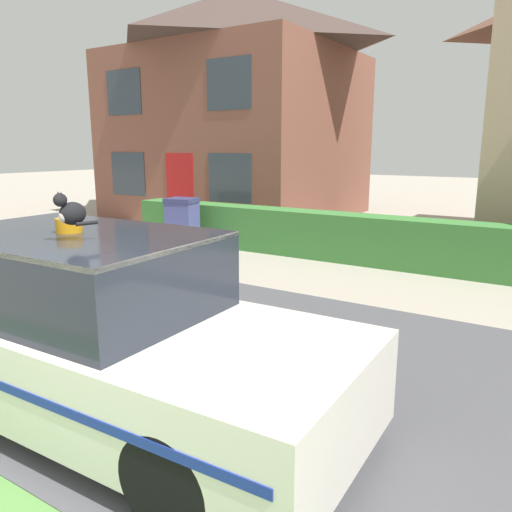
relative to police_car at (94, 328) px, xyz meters
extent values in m
cube|color=#4C4C51|center=(0.93, 1.54, -0.75)|extent=(28.00, 5.09, 0.01)
cube|color=#3D7F38|center=(0.09, 6.70, -0.28)|extent=(11.87, 0.67, 0.96)
cylinder|color=black|center=(1.52, -0.74, -0.42)|extent=(0.66, 0.22, 0.66)
cylinder|color=black|center=(1.48, 0.82, -0.42)|extent=(0.66, 0.22, 0.66)
cylinder|color=black|center=(-1.33, 0.74, -0.42)|extent=(0.66, 0.22, 0.66)
cube|color=silver|center=(0.09, 0.00, -0.20)|extent=(4.58, 1.87, 0.72)
cube|color=#232833|center=(-0.22, -0.01, 0.49)|extent=(2.42, 1.64, 0.65)
cube|color=silver|center=(-0.22, -0.01, 0.79)|extent=(2.42, 1.64, 0.04)
cube|color=navy|center=(0.12, -0.88, -0.15)|extent=(4.30, 0.12, 0.07)
cube|color=navy|center=(0.07, 0.88, -0.15)|extent=(4.30, 0.12, 0.07)
cylinder|color=orange|center=(-0.22, -0.01, 0.87)|extent=(0.22, 0.22, 0.12)
ellipsoid|color=black|center=(0.14, -0.23, 1.02)|extent=(0.19, 0.23, 0.18)
ellipsoid|color=beige|center=(0.12, -0.30, 1.01)|extent=(0.09, 0.07, 0.10)
sphere|color=black|center=(0.12, -0.31, 1.13)|extent=(0.10, 0.10, 0.10)
cone|color=black|center=(0.09, -0.30, 1.17)|extent=(0.04, 0.04, 0.04)
cone|color=black|center=(0.14, -0.32, 1.17)|extent=(0.04, 0.04, 0.04)
cylinder|color=black|center=(0.23, -0.18, 0.95)|extent=(0.07, 0.17, 0.03)
cube|color=brown|center=(-6.41, 11.53, 1.85)|extent=(6.97, 6.43, 5.21)
pyramid|color=#473833|center=(-6.41, 11.53, 5.44)|extent=(7.32, 6.75, 1.96)
cube|color=red|center=(-6.25, 8.30, 0.29)|extent=(1.00, 0.02, 2.10)
cube|color=#333D47|center=(-8.32, 8.30, 0.70)|extent=(1.40, 0.02, 1.30)
cube|color=#333D47|center=(-4.49, 8.30, 0.70)|extent=(1.40, 0.02, 1.30)
cube|color=#333D47|center=(-8.32, 8.30, 3.10)|extent=(1.40, 0.02, 1.30)
cube|color=#333D47|center=(-4.49, 8.30, 3.10)|extent=(1.40, 0.02, 1.30)
cube|color=#474C8C|center=(-3.94, 5.70, -0.22)|extent=(0.71, 0.67, 1.07)
cube|color=navy|center=(-3.94, 5.70, 0.37)|extent=(0.74, 0.70, 0.10)
camera|label=1|loc=(3.34, -2.65, 1.51)|focal=35.00mm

